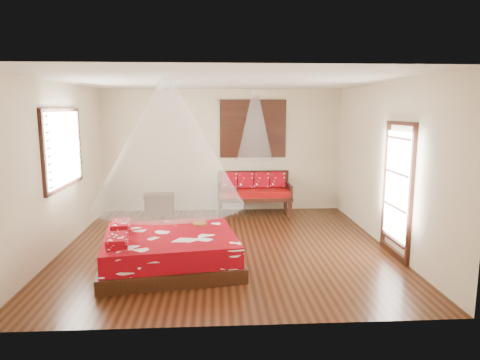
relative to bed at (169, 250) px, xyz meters
name	(u,v)px	position (x,y,z in m)	size (l,w,h in m)	color
room	(225,166)	(0.87, 0.90, 1.15)	(5.54, 5.54, 2.84)	black
bed	(169,250)	(0.00, 0.00, 0.00)	(2.24, 2.08, 0.63)	black
daybed	(254,191)	(1.57, 3.27, 0.27)	(1.65, 0.73, 0.94)	black
storage_chest	(159,204)	(-0.57, 3.35, -0.02)	(0.66, 0.49, 0.45)	black
shutter_panel	(253,129)	(1.57, 3.61, 1.65)	(1.52, 0.06, 1.32)	black
window_left	(63,148)	(-1.84, 1.10, 1.45)	(0.10, 1.74, 1.34)	black
glazed_door	(397,191)	(3.59, 0.30, 0.82)	(0.08, 1.02, 2.16)	black
wine_tray	(200,222)	(0.45, 0.51, 0.30)	(0.22, 0.22, 0.19)	brown
mosquito_net_main	(168,144)	(0.02, 0.00, 1.60)	(2.22, 2.22, 1.80)	white
mosquito_net_daybed	(255,125)	(1.57, 3.15, 1.75)	(0.78, 0.78, 1.50)	white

